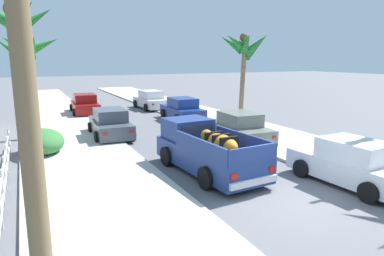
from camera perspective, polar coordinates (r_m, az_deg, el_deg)
name	(u,v)px	position (r m, az deg, el deg)	size (l,w,h in m)	color
ground_plane	(291,203)	(10.83, 15.95, -11.75)	(160.00, 160.00, 0.00)	slate
sidewalk_left	(68,136)	(19.84, -19.82, -1.25)	(4.65, 60.00, 0.12)	beige
sidewalk_right	(222,122)	(22.93, 5.03, 1.03)	(4.65, 60.00, 0.12)	beige
curb_left	(85,135)	(19.95, -17.18, -1.04)	(0.16, 60.00, 0.10)	silver
curb_right	(210,123)	(22.48, 3.00, 0.82)	(0.16, 60.00, 0.10)	silver
pickup_truck	(206,150)	(12.95, 2.36, -3.66)	(2.45, 5.32, 1.80)	navy
car_left_near	(85,105)	(27.55, -17.24, 3.68)	(2.17, 4.32, 1.54)	maroon
car_right_near	(239,128)	(17.55, 7.71, -0.08)	(2.17, 4.32, 1.54)	slate
car_left_mid	(352,164)	(12.80, 24.84, -5.39)	(2.20, 4.33, 1.54)	silver
car_right_mid	(151,100)	(29.36, -6.81, 4.57)	(2.13, 4.31, 1.54)	silver
car_left_far	(182,110)	(23.76, -1.61, 3.03)	(2.11, 4.30, 1.54)	navy
car_right_far	(110,124)	(19.09, -13.31, 0.65)	(2.18, 4.33, 1.54)	#474C56
palm_tree_right_fore	(245,48)	(23.42, 8.73, 12.88)	(3.64, 3.24, 5.87)	brown
palm_tree_left_mid	(15,33)	(16.98, -27.11, 13.84)	(3.32, 3.77, 6.58)	#846B4C
palm_tree_left_back	(28,55)	(20.05, -25.36, 10.89)	(3.35, 4.03, 5.45)	brown
picket_fence	(5,171)	(12.87, -28.50, -6.24)	(0.06, 10.98, 1.10)	white
hedge_bush	(43,142)	(16.73, -23.39, -2.07)	(1.80, 2.80, 1.10)	#387538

